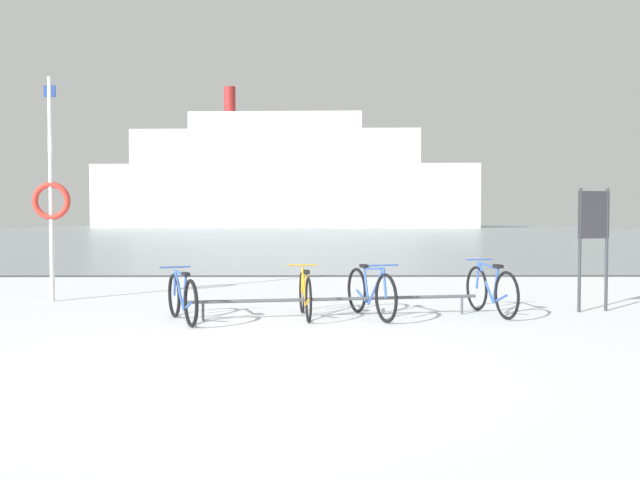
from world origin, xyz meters
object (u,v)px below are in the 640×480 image
(bicycle_3, at_px, (491,290))
(bicycle_1, at_px, (305,294))
(info_sign, at_px, (594,228))
(bicycle_0, at_px, (182,298))
(ferry_ship, at_px, (283,181))
(bicycle_2, at_px, (371,293))
(rescue_post, at_px, (51,194))

(bicycle_3, bearing_deg, bicycle_1, -174.60)
(info_sign, bearing_deg, bicycle_1, -172.46)
(bicycle_0, height_order, ferry_ship, ferry_ship)
(bicycle_1, bearing_deg, info_sign, 7.54)
(bicycle_2, xyz_separation_m, rescue_post, (-5.51, 1.94, 1.54))
(bicycle_2, distance_m, ferry_ship, 84.42)
(bicycle_3, bearing_deg, info_sign, 11.05)
(info_sign, xyz_separation_m, rescue_post, (-9.10, 1.34, 0.58))
(bicycle_2, bearing_deg, bicycle_0, -171.68)
(rescue_post, bearing_deg, ferry_ship, 89.89)
(info_sign, bearing_deg, ferry_ship, 96.11)
(bicycle_3, bearing_deg, bicycle_0, -171.85)
(bicycle_1, height_order, ferry_ship, ferry_ship)
(bicycle_1, relative_size, info_sign, 0.81)
(bicycle_1, height_order, rescue_post, rescue_post)
(ferry_ship, bearing_deg, bicycle_3, -85.07)
(bicycle_3, bearing_deg, rescue_post, 167.20)
(bicycle_1, relative_size, bicycle_2, 0.94)
(bicycle_0, xyz_separation_m, ferry_ship, (-2.62, 84.42, 6.35))
(bicycle_0, xyz_separation_m, rescue_post, (-2.78, 2.34, 1.56))
(rescue_post, xyz_separation_m, ferry_ship, (0.16, 82.08, 4.79))
(bicycle_3, bearing_deg, ferry_ship, 94.93)
(bicycle_2, bearing_deg, bicycle_1, -179.41)
(bicycle_0, relative_size, ferry_ship, 0.03)
(bicycle_3, distance_m, info_sign, 1.99)
(info_sign, distance_m, ferry_ship, 84.07)
(bicycle_1, xyz_separation_m, info_sign, (4.56, 0.60, 0.98))
(bicycle_2, relative_size, info_sign, 0.86)
(bicycle_2, xyz_separation_m, info_sign, (3.58, 0.59, 0.96))
(bicycle_2, bearing_deg, bicycle_3, 7.90)
(bicycle_0, relative_size, bicycle_2, 0.89)
(bicycle_0, height_order, bicycle_3, bicycle_3)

